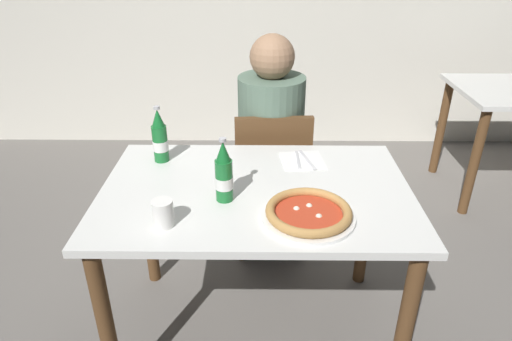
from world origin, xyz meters
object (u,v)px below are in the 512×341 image
(diner_seated, at_px, (271,153))
(beer_bottle_center, at_px, (160,138))
(napkin_with_cutlery, at_px, (303,160))
(beer_bottle_left, at_px, (224,175))
(paper_cup, at_px, (163,213))
(pizza_margherita_near, at_px, (308,213))
(chair_behind_table, at_px, (271,175))
(dining_table_main, at_px, (256,213))

(diner_seated, height_order, beer_bottle_center, diner_seated)
(beer_bottle_center, bearing_deg, napkin_with_cutlery, -0.05)
(diner_seated, distance_m, napkin_with_cutlery, 0.47)
(beer_bottle_left, xyz_separation_m, paper_cup, (-0.19, -0.17, -0.06))
(beer_bottle_center, height_order, paper_cup, beer_bottle_center)
(diner_seated, height_order, paper_cup, diner_seated)
(pizza_margherita_near, height_order, beer_bottle_center, beer_bottle_center)
(chair_behind_table, relative_size, beer_bottle_center, 3.44)
(dining_table_main, distance_m, chair_behind_table, 0.63)
(beer_bottle_center, bearing_deg, beer_bottle_left, -47.48)
(beer_bottle_left, distance_m, paper_cup, 0.26)
(pizza_margherita_near, xyz_separation_m, beer_bottle_center, (-0.59, 0.45, 0.08))
(chair_behind_table, relative_size, napkin_with_cutlery, 4.27)
(beer_bottle_left, height_order, napkin_with_cutlery, beer_bottle_left)
(beer_bottle_left, height_order, beer_bottle_center, same)
(dining_table_main, height_order, paper_cup, paper_cup)
(dining_table_main, xyz_separation_m, pizza_margherita_near, (0.18, -0.21, 0.13))
(dining_table_main, bearing_deg, beer_bottle_center, 149.98)
(dining_table_main, xyz_separation_m, beer_bottle_left, (-0.11, -0.09, 0.22))
(pizza_margherita_near, height_order, paper_cup, paper_cup)
(chair_behind_table, bearing_deg, dining_table_main, 79.55)
(chair_behind_table, height_order, beer_bottle_left, beer_bottle_left)
(beer_bottle_left, xyz_separation_m, beer_bottle_center, (-0.30, 0.32, 0.00))
(chair_behind_table, height_order, pizza_margherita_near, chair_behind_table)
(beer_bottle_center, relative_size, paper_cup, 2.60)
(chair_behind_table, bearing_deg, napkin_with_cutlery, 105.14)
(chair_behind_table, height_order, beer_bottle_center, beer_bottle_center)
(pizza_margherita_near, xyz_separation_m, paper_cup, (-0.49, -0.05, 0.03))
(dining_table_main, bearing_deg, pizza_margherita_near, -48.60)
(diner_seated, bearing_deg, chair_behind_table, -85.38)
(pizza_margherita_near, distance_m, paper_cup, 0.49)
(chair_behind_table, xyz_separation_m, paper_cup, (-0.38, -0.87, 0.32))
(chair_behind_table, xyz_separation_m, beer_bottle_left, (-0.19, -0.70, 0.37))
(dining_table_main, xyz_separation_m, paper_cup, (-0.31, -0.26, 0.16))
(beer_bottle_left, bearing_deg, pizza_margherita_near, -22.35)
(diner_seated, relative_size, paper_cup, 12.73)
(diner_seated, bearing_deg, dining_table_main, -96.25)
(dining_table_main, height_order, diner_seated, diner_seated)
(chair_behind_table, distance_m, beer_bottle_left, 0.81)
(paper_cup, bearing_deg, napkin_with_cutlery, 44.09)
(napkin_with_cutlery, relative_size, paper_cup, 2.10)
(pizza_margherita_near, xyz_separation_m, napkin_with_cutlery, (0.02, 0.45, -0.02))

